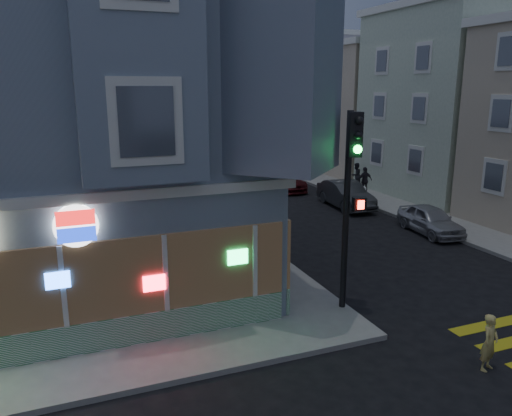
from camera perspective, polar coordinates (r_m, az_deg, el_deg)
ground at (r=11.15m, az=7.78°, el=-21.99°), size 120.00×120.00×0.00m
sidewalk_ne at (r=41.86m, az=20.12°, el=4.06°), size 24.00×42.00×0.15m
corner_building at (r=18.88m, az=-26.24°, el=10.30°), size 14.60×14.60×11.40m
row_house_b at (r=33.90m, az=24.24°, el=10.70°), size 12.00×8.60×10.50m
row_house_c at (r=40.76m, az=15.01°, el=10.67°), size 12.00×8.60×9.00m
row_house_d at (r=48.28m, az=8.63°, el=12.27°), size 12.00×8.60×10.50m
utility_pole at (r=35.93m, az=6.13°, el=10.94°), size 2.20×0.30×9.00m
street_tree_near at (r=41.46m, az=2.46°, el=10.17°), size 3.00×3.00×5.30m
street_tree_far at (r=48.87m, az=-1.41°, el=10.71°), size 3.00×3.00×5.30m
running_child at (r=13.20m, az=25.14°, el=-13.74°), size 0.58×0.48×1.38m
pedestrian_a at (r=32.77m, az=11.35°, el=3.70°), size 0.89×0.77×1.58m
pedestrian_b at (r=30.87m, az=12.34°, el=3.09°), size 0.96×0.41×1.64m
parked_car_a at (r=23.83m, az=19.30°, el=-1.28°), size 1.94×3.90×1.28m
parked_car_b at (r=27.78m, az=10.21°, el=1.52°), size 1.85×4.50×1.45m
parked_car_c at (r=32.24m, az=3.03°, el=3.28°), size 1.86×4.55×1.32m
parked_car_d at (r=38.67m, az=-1.31°, el=4.96°), size 2.21×4.47×1.22m
traffic_signal at (r=14.02m, az=10.82°, el=3.31°), size 0.71×0.64×5.72m
fire_hydrant at (r=29.04m, az=12.20°, el=1.67°), size 0.48×0.28×0.83m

